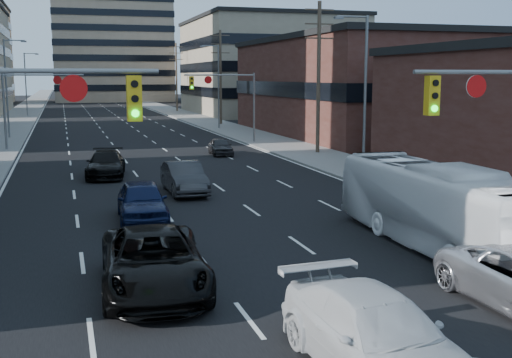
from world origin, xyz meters
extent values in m
cube|color=black|center=(0.00, 130.00, 0.01)|extent=(18.00, 300.00, 0.02)
cube|color=slate|center=(-11.50, 130.00, 0.07)|extent=(5.00, 300.00, 0.15)
cube|color=slate|center=(11.50, 130.00, 0.07)|extent=(5.00, 300.00, 0.15)
cube|color=#472119|center=(24.00, 50.00, 4.50)|extent=(20.00, 30.00, 9.00)
cube|color=gray|center=(25.00, 88.00, 7.00)|extent=(22.00, 28.00, 14.00)
cube|color=gray|center=(32.00, 130.00, 6.00)|extent=(22.00, 22.00, 12.00)
cylinder|color=slate|center=(-6.75, 8.00, 5.80)|extent=(6.50, 0.12, 0.12)
cube|color=gold|center=(-4.10, 8.00, 5.15)|extent=(0.35, 0.28, 1.10)
cylinder|color=black|center=(-4.10, 7.84, 5.50)|extent=(0.18, 0.06, 0.18)
cylinder|color=black|center=(-4.10, 7.84, 5.15)|extent=(0.18, 0.06, 0.18)
cylinder|color=#0CE526|center=(-4.10, 7.84, 4.80)|extent=(0.18, 0.06, 0.18)
cylinder|color=white|center=(-5.50, 7.97, 5.40)|extent=(0.64, 0.06, 0.64)
cube|color=gold|center=(4.10, 8.00, 5.15)|extent=(0.35, 0.28, 1.10)
cylinder|color=black|center=(4.10, 7.84, 5.50)|extent=(0.18, 0.06, 0.18)
cylinder|color=black|center=(4.10, 7.84, 5.15)|extent=(0.18, 0.06, 0.18)
cylinder|color=#0CE526|center=(4.10, 7.84, 4.80)|extent=(0.18, 0.06, 0.18)
cylinder|color=white|center=(5.50, 7.97, 5.40)|extent=(0.64, 0.06, 0.64)
cylinder|color=slate|center=(-10.00, 45.00, 3.00)|extent=(0.18, 0.18, 6.00)
cylinder|color=slate|center=(-7.00, 45.00, 5.80)|extent=(6.00, 0.12, 0.12)
cube|color=gold|center=(-4.60, 45.00, 5.15)|extent=(0.35, 0.28, 1.10)
cylinder|color=black|center=(-4.60, 44.84, 5.50)|extent=(0.18, 0.06, 0.18)
cylinder|color=black|center=(-4.60, 44.84, 5.15)|extent=(0.18, 0.06, 0.18)
cylinder|color=#0CE526|center=(-4.60, 44.84, 4.80)|extent=(0.18, 0.06, 0.18)
cylinder|color=white|center=(-6.00, 44.97, 5.40)|extent=(0.64, 0.06, 0.64)
cylinder|color=slate|center=(10.00, 45.00, 3.00)|extent=(0.18, 0.18, 6.00)
cylinder|color=slate|center=(7.00, 45.00, 5.80)|extent=(6.00, 0.12, 0.12)
cube|color=gold|center=(4.60, 45.00, 5.15)|extent=(0.35, 0.28, 1.10)
cylinder|color=black|center=(4.60, 44.84, 5.50)|extent=(0.18, 0.06, 0.18)
cylinder|color=black|center=(4.60, 44.84, 5.15)|extent=(0.18, 0.06, 0.18)
cylinder|color=#0CE526|center=(4.60, 44.84, 4.80)|extent=(0.18, 0.06, 0.18)
cylinder|color=white|center=(6.00, 44.97, 5.40)|extent=(0.64, 0.06, 0.64)
cylinder|color=#4C3D2D|center=(12.20, 36.00, 5.50)|extent=(0.28, 0.28, 11.00)
cube|color=#4C3D2D|center=(12.20, 36.00, 10.40)|extent=(2.20, 0.10, 0.10)
cube|color=#4C3D2D|center=(12.20, 36.00, 9.40)|extent=(2.20, 0.10, 0.10)
cube|color=#4C3D2D|center=(12.20, 36.00, 8.40)|extent=(2.20, 0.10, 0.10)
cylinder|color=#4C3D2D|center=(12.20, 66.00, 5.50)|extent=(0.28, 0.28, 11.00)
cube|color=#4C3D2D|center=(12.20, 66.00, 10.40)|extent=(2.20, 0.10, 0.10)
cube|color=#4C3D2D|center=(12.20, 66.00, 9.40)|extent=(2.20, 0.10, 0.10)
cube|color=#4C3D2D|center=(12.20, 66.00, 8.40)|extent=(2.20, 0.10, 0.10)
cylinder|color=#4C3D2D|center=(12.20, 96.00, 5.50)|extent=(0.28, 0.28, 11.00)
cube|color=#4C3D2D|center=(12.20, 96.00, 10.40)|extent=(2.20, 0.10, 0.10)
cube|color=#4C3D2D|center=(12.20, 96.00, 9.40)|extent=(2.20, 0.10, 0.10)
cube|color=#4C3D2D|center=(12.20, 96.00, 8.40)|extent=(2.20, 0.10, 0.10)
cylinder|color=slate|center=(-10.50, 55.00, 4.50)|extent=(0.16, 0.16, 9.00)
cylinder|color=slate|center=(-9.60, 55.00, 8.90)|extent=(1.80, 0.10, 0.10)
cube|color=slate|center=(-8.80, 55.00, 8.82)|extent=(0.50, 0.22, 0.14)
cylinder|color=slate|center=(-10.50, 90.00, 4.50)|extent=(0.16, 0.16, 9.00)
cylinder|color=slate|center=(-9.60, 90.00, 8.90)|extent=(1.80, 0.10, 0.10)
cube|color=slate|center=(-8.80, 90.00, 8.82)|extent=(0.50, 0.22, 0.14)
cylinder|color=slate|center=(10.50, 25.00, 4.50)|extent=(0.16, 0.16, 9.00)
cylinder|color=slate|center=(9.60, 25.00, 8.90)|extent=(1.80, 0.10, 0.10)
cube|color=slate|center=(8.80, 25.00, 8.82)|extent=(0.50, 0.22, 0.14)
cylinder|color=slate|center=(10.50, 60.00, 4.50)|extent=(0.16, 0.16, 9.00)
cylinder|color=slate|center=(9.60, 60.00, 8.90)|extent=(1.80, 0.10, 0.10)
cube|color=slate|center=(8.80, 60.00, 8.82)|extent=(0.50, 0.22, 0.14)
imported|color=black|center=(-3.63, 8.80, 0.81)|extent=(3.06, 5.99, 1.62)
imported|color=silver|center=(-0.23, 2.66, 0.78)|extent=(2.58, 5.52, 1.56)
imported|color=white|center=(6.00, 10.49, 1.42)|extent=(2.55, 10.22, 2.84)
imported|color=#0E1638|center=(-2.91, 17.39, 0.79)|extent=(2.12, 4.75, 1.59)
imported|color=#2D2D2F|center=(-0.19, 22.90, 0.77)|extent=(1.68, 4.70, 1.54)
imported|color=black|center=(-3.51, 29.34, 0.74)|extent=(2.69, 5.31, 1.48)
imported|color=#2C2B2E|center=(5.20, 37.55, 0.62)|extent=(1.71, 3.75, 1.25)
camera|label=1|loc=(-5.80, -7.78, 5.67)|focal=45.00mm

